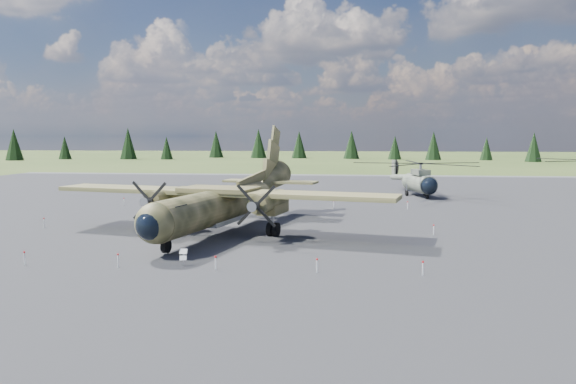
# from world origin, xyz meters

# --- Properties ---
(ground) EXTENTS (500.00, 500.00, 0.00)m
(ground) POSITION_xyz_m (0.00, 0.00, 0.00)
(ground) COLOR #53632C
(ground) RESTS_ON ground
(apron) EXTENTS (120.00, 120.00, 0.04)m
(apron) POSITION_xyz_m (0.00, 10.00, 0.00)
(apron) COLOR #5C5D61
(apron) RESTS_ON ground
(transport_plane) EXTENTS (28.75, 25.80, 9.50)m
(transport_plane) POSITION_xyz_m (-0.42, -0.46, 2.73)
(transport_plane) COLOR #35371D
(transport_plane) RESTS_ON ground
(helicopter_near) EXTENTS (21.43, 22.43, 4.48)m
(helicopter_near) POSITION_xyz_m (18.69, 29.16, 3.18)
(helicopter_near) COLOR slate
(helicopter_near) RESTS_ON ground
(info_placard_left) EXTENTS (0.44, 0.25, 0.65)m
(info_placard_left) POSITION_xyz_m (-0.21, -12.73, 0.43)
(info_placard_left) COLOR gray
(info_placard_left) RESTS_ON ground
(info_placard_right) EXTENTS (0.51, 0.24, 0.79)m
(info_placard_right) POSITION_xyz_m (-0.62, -11.31, 0.52)
(info_placard_right) COLOR gray
(info_placard_right) RESTS_ON ground
(barrier_fence) EXTENTS (33.12, 29.62, 0.85)m
(barrier_fence) POSITION_xyz_m (-0.46, -0.08, 0.51)
(barrier_fence) COLOR white
(barrier_fence) RESTS_ON ground
(treeline) EXTENTS (327.54, 327.23, 10.90)m
(treeline) POSITION_xyz_m (-4.35, 1.48, 4.75)
(treeline) COLOR black
(treeline) RESTS_ON ground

